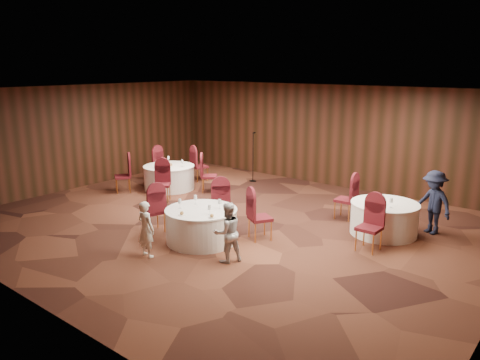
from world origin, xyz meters
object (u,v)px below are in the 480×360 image
Objects in this scene: table_main at (201,225)px; mic_stand at (253,167)px; table_left at (169,177)px; table_right at (384,218)px; woman_a at (146,229)px; man_c at (433,202)px; woman_b at (227,232)px.

mic_stand is at bearing 115.51° from table_main.
table_left and table_right have the same top height.
table_main is 1.00× the size of table_left.
table_right is 5.37m from woman_a.
table_left is 6.84m from table_right.
woman_a is (3.59, -3.96, 0.21)m from table_left.
table_left is 1.07× the size of man_c.
man_c reaches higher than table_right.
mic_stand is (-2.43, 5.08, 0.11)m from table_main.
mic_stand is 6.38m from man_c.
table_left is 1.30× the size of woman_b.
woman_b is (-1.80, -3.44, 0.23)m from table_right.
mic_stand reaches higher than woman_b.
woman_a reaches higher than table_right.
table_right is at bearing -113.48° from man_c.
table_left is at bearing -97.11° from woman_b.
table_main is 1.07× the size of man_c.
mic_stand is at bearing -69.17° from woman_a.
mic_stand is at bearing -122.45° from woman_b.
woman_b reaches higher than woman_a.
man_c is (2.65, 4.17, 0.13)m from woman_b.
man_c reaches higher than woman_a.
table_main is 5.31m from man_c.
mic_stand is 6.61m from woman_b.
woman_a is (2.13, -6.39, 0.10)m from mic_stand.
table_main is at bearing -64.49° from mic_stand.
woman_b reaches higher than table_main.
table_right is at bearing -21.51° from mic_stand.
woman_a is at bearing -35.19° from woman_b.
table_right is 1.03× the size of man_c.
mic_stand is at bearing 158.49° from table_right.
man_c is at bearing 172.43° from woman_b.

